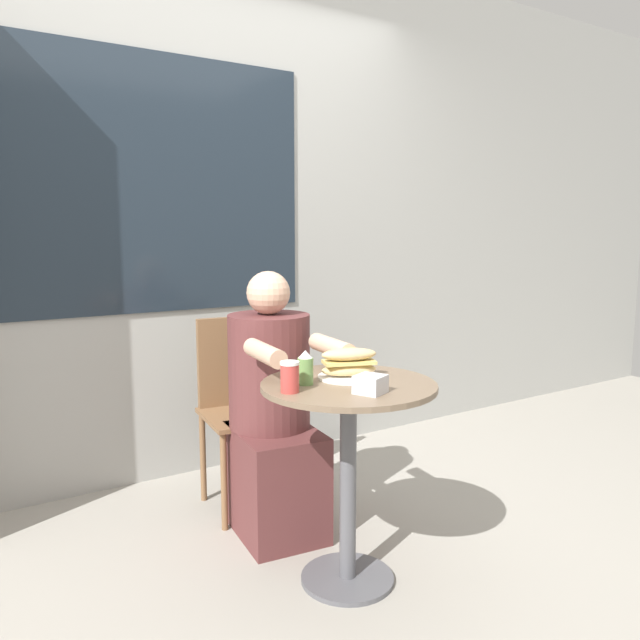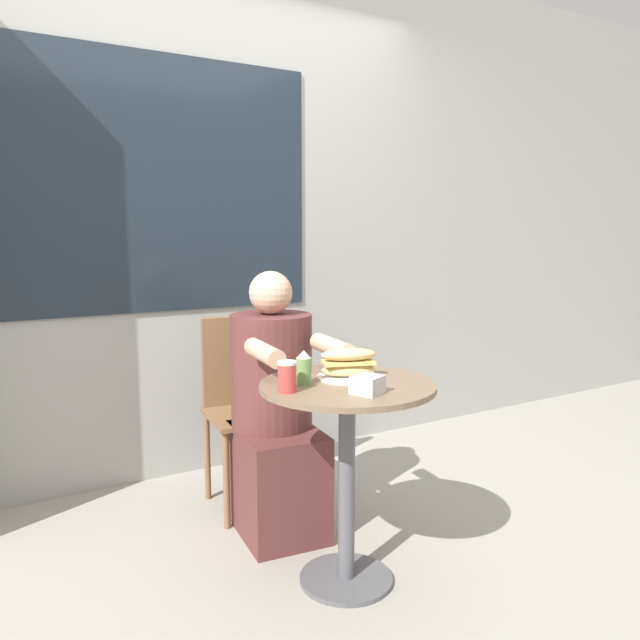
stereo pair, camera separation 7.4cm
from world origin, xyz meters
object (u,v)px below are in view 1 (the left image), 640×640
cafe_table (348,440)px  drink_cup (290,377)px  seated_diner (273,422)px  diner_chair (240,393)px  condiment_bottle (305,368)px  sandwich_on_plate (349,365)px

cafe_table → drink_cup: 0.35m
seated_diner → drink_cup: seated_diner is taller
diner_chair → condiment_bottle: (-0.12, -0.78, 0.28)m
seated_diner → drink_cup: (-0.20, -0.50, 0.32)m
seated_diner → condiment_bottle: 0.55m
seated_diner → drink_cup: size_ratio=10.71×
cafe_table → drink_cup: bearing=-179.5°
cafe_table → diner_chair: bearing=91.4°
cafe_table → seated_diner: 0.50m
diner_chair → drink_cup: diner_chair is taller
cafe_table → sandwich_on_plate: bearing=53.9°
diner_chair → drink_cup: bearing=82.3°
diner_chair → condiment_bottle: 0.84m
sandwich_on_plate → drink_cup: size_ratio=2.20×
cafe_table → seated_diner: seated_diner is taller
cafe_table → drink_cup: (-0.24, -0.00, 0.26)m
condiment_bottle → diner_chair: bearing=81.3°
diner_chair → drink_cup: (-0.22, -0.84, 0.27)m
diner_chair → seated_diner: 0.35m
diner_chair → sandwich_on_plate: (0.06, -0.78, 0.27)m
sandwich_on_plate → cafe_table: bearing=-126.1°
cafe_table → sandwich_on_plate: sandwich_on_plate is taller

